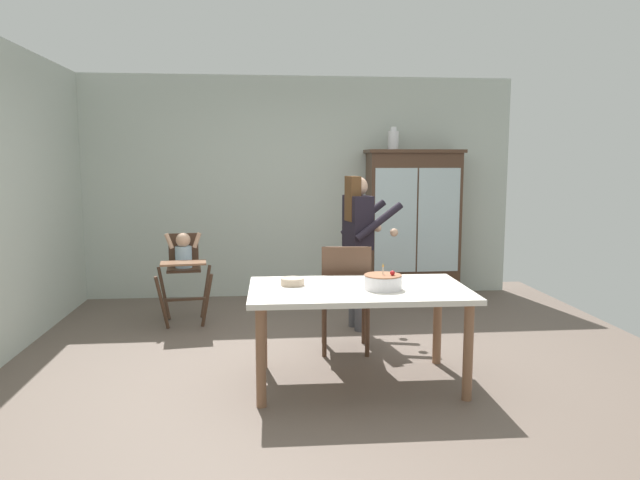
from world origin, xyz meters
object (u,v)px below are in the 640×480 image
object	(u,v)px
adult_person	(358,233)
serving_bowl	(292,282)
china_cabinet	(413,224)
dining_table	(358,299)
high_chair_with_toddler	(184,261)
birthday_cake	(383,282)
dining_chair_far_side	(346,291)
ceramic_vase	(393,140)

from	to	relation	value
adult_person	serving_bowl	bearing A→B (deg)	139.30
china_cabinet	dining_table	xyz separation A→B (m)	(-1.13, -2.79, -0.26)
high_chair_with_toddler	birthday_cake	size ratio (longest dim) A/B	3.39
birthday_cake	dining_chair_far_side	world-z (taller)	dining_chair_far_side
birthday_cake	dining_chair_far_side	bearing A→B (deg)	102.19
adult_person	dining_table	distance (m)	1.51
china_cabinet	adult_person	xyz separation A→B (m)	(-0.89, -1.33, 0.06)
ceramic_vase	dining_table	world-z (taller)	ceramic_vase
birthday_cake	china_cabinet	bearing A→B (deg)	71.45
adult_person	dining_chair_far_side	bearing A→B (deg)	150.88
dining_table	serving_bowl	xyz separation A→B (m)	(-0.48, 0.13, 0.11)
adult_person	dining_table	xyz separation A→B (m)	(-0.24, -1.46, -0.32)
adult_person	birthday_cake	xyz separation A→B (m)	(-0.07, -1.53, -0.17)
ceramic_vase	high_chair_with_toddler	bearing A→B (deg)	-158.16
dining_table	serving_bowl	world-z (taller)	serving_bowl
high_chair_with_toddler	dining_chair_far_side	world-z (taller)	dining_chair_far_side
china_cabinet	ceramic_vase	size ratio (longest dim) A/B	6.72
adult_person	serving_bowl	size ratio (longest dim) A/B	8.50
ceramic_vase	birthday_cake	xyz separation A→B (m)	(-0.70, -2.87, -1.14)
china_cabinet	high_chair_with_toddler	size ratio (longest dim) A/B	1.91
china_cabinet	serving_bowl	size ratio (longest dim) A/B	10.08
serving_bowl	dining_chair_far_side	world-z (taller)	dining_chair_far_side
china_cabinet	birthday_cake	size ratio (longest dim) A/B	6.48
serving_bowl	dining_chair_far_side	bearing A→B (deg)	48.96
ceramic_vase	dining_table	distance (m)	3.19
high_chair_with_toddler	dining_chair_far_side	distance (m)	1.91
adult_person	ceramic_vase	bearing A→B (deg)	-37.49
china_cabinet	dining_chair_far_side	bearing A→B (deg)	-118.27
dining_chair_far_side	china_cabinet	bearing A→B (deg)	-113.05
birthday_cake	dining_chair_far_side	xyz separation A→B (m)	(-0.17, 0.77, -0.24)
china_cabinet	serving_bowl	world-z (taller)	china_cabinet
dining_table	birthday_cake	bearing A→B (deg)	-23.73
china_cabinet	ceramic_vase	bearing A→B (deg)	179.17
ceramic_vase	serving_bowl	distance (m)	3.21
dining_chair_far_side	serving_bowl	bearing A→B (deg)	54.18
adult_person	china_cabinet	bearing A→B (deg)	-45.89
china_cabinet	dining_chair_far_side	xyz separation A→B (m)	(-1.13, -2.10, -0.36)
china_cabinet	high_chair_with_toddler	distance (m)	2.83
birthday_cake	dining_table	bearing A→B (deg)	156.27
dining_table	birthday_cake	world-z (taller)	birthday_cake
birthday_cake	dining_chair_far_side	size ratio (longest dim) A/B	0.29
high_chair_with_toddler	serving_bowl	distance (m)	1.99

